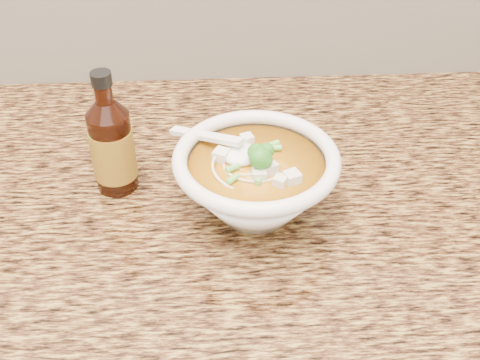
{
  "coord_description": "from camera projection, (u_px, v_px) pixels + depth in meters",
  "views": [
    {
      "loc": [
        0.14,
        1.05,
        1.42
      ],
      "look_at": [
        0.17,
        1.63,
        0.95
      ],
      "focal_mm": 45.0,
      "sensor_mm": 36.0,
      "label": 1
    }
  ],
  "objects": [
    {
      "name": "counter_slab",
      "position": [
        111.0,
        205.0,
        0.82
      ],
      "size": [
        4.0,
        0.68,
        0.04
      ],
      "primitive_type": "cube",
      "color": "olive",
      "rests_on": "cabinet"
    },
    {
      "name": "soup_bowl",
      "position": [
        256.0,
        182.0,
        0.75
      ],
      "size": [
        0.21,
        0.21,
        0.11
      ],
      "rotation": [
        0.0,
        0.0,
        -0.06
      ],
      "color": "white",
      "rests_on": "counter_slab"
    },
    {
      "name": "hot_sauce_bottle",
      "position": [
        112.0,
        146.0,
        0.79
      ],
      "size": [
        0.07,
        0.07,
        0.17
      ],
      "rotation": [
        0.0,
        0.0,
        -0.25
      ],
      "color": "#331107",
      "rests_on": "counter_slab"
    }
  ]
}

